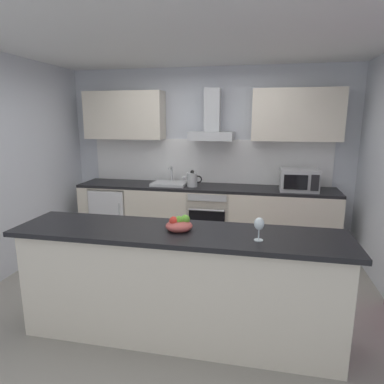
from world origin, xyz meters
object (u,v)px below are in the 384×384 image
at_px(oven, 210,216).
at_px(fruit_bowl, 179,225).
at_px(refrigerator, 114,213).
at_px(kettle, 192,179).
at_px(range_hood, 212,124).
at_px(wine_glass, 259,225).
at_px(microwave, 299,180).
at_px(sink, 170,183).

distance_m(oven, fruit_bowl, 2.23).
distance_m(refrigerator, kettle, 1.38).
xyz_separation_m(range_hood, wine_glass, (0.71, -2.40, -0.70)).
distance_m(refrigerator, fruit_bowl, 2.73).
height_order(range_hood, wine_glass, range_hood).
bearing_deg(microwave, sink, 178.78).
relative_size(sink, wine_glass, 2.81).
xyz_separation_m(refrigerator, wine_glass, (2.21, -2.27, 0.67)).
relative_size(refrigerator, sink, 1.70).
relative_size(oven, kettle, 2.77).
distance_m(oven, sink, 0.77).
relative_size(oven, range_hood, 1.11).
bearing_deg(range_hood, wine_glass, -73.57).
height_order(microwave, range_hood, range_hood).
relative_size(oven, refrigerator, 0.94).
distance_m(refrigerator, range_hood, 2.03).
bearing_deg(sink, refrigerator, -179.13).
xyz_separation_m(sink, wine_glass, (1.31, -2.28, 0.16)).
bearing_deg(sink, range_hood, 11.05).
height_order(sink, fruit_bowl, sink).
bearing_deg(range_hood, kettle, -147.46).
bearing_deg(oven, refrigerator, -179.90).
bearing_deg(wine_glass, fruit_bowl, 169.92).
height_order(refrigerator, kettle, kettle).
distance_m(sink, kettle, 0.36).
height_order(sink, range_hood, range_hood).
bearing_deg(sink, oven, -1.04).
xyz_separation_m(refrigerator, range_hood, (1.51, 0.13, 1.36)).
relative_size(wine_glass, fruit_bowl, 0.81).
xyz_separation_m(oven, refrigerator, (-1.51, -0.00, -0.03)).
bearing_deg(kettle, sink, 172.75).
distance_m(refrigerator, wine_glass, 3.24).
height_order(microwave, wine_glass, microwave).
distance_m(sink, fruit_bowl, 2.27).
distance_m(microwave, fruit_bowl, 2.42).
xyz_separation_m(refrigerator, sink, (0.90, 0.01, 0.50)).
distance_m(kettle, range_hood, 0.84).
height_order(refrigerator, sink, sink).
xyz_separation_m(sink, kettle, (0.35, -0.04, 0.08)).
xyz_separation_m(microwave, wine_glass, (-0.51, -2.24, 0.04)).
xyz_separation_m(refrigerator, fruit_bowl, (1.58, -2.15, 0.59)).
height_order(oven, microwave, microwave).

